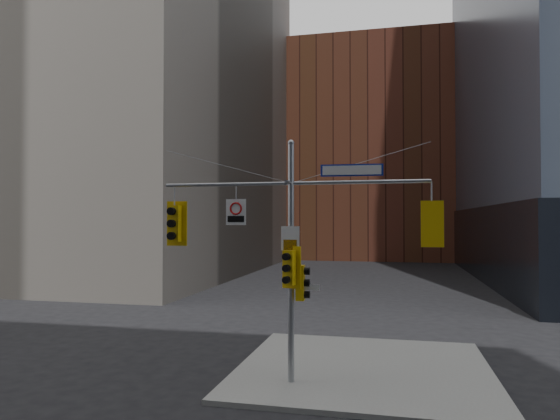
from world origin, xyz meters
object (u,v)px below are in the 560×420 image
at_px(traffic_light_west_arm, 174,224).
at_px(street_sign_blade, 352,170).
at_px(signal_assembly, 291,237).
at_px(traffic_light_pole_front, 289,268).
at_px(regulatory_sign_arm, 236,211).
at_px(traffic_light_pole_side, 302,283).
at_px(traffic_light_east_arm, 432,224).

relative_size(traffic_light_west_arm, street_sign_blade, 0.79).
bearing_deg(signal_assembly, traffic_light_pole_front, -89.70).
bearing_deg(regulatory_sign_arm, street_sign_blade, 2.33).
xyz_separation_m(traffic_light_pole_front, regulatory_sign_arm, (-1.70, 0.25, 1.66)).
bearing_deg(traffic_light_pole_side, traffic_light_east_arm, -91.96).
bearing_deg(traffic_light_pole_side, signal_assembly, 89.65).
bearing_deg(traffic_light_east_arm, traffic_light_pole_side, -0.68).
distance_m(signal_assembly, traffic_light_pole_side, 1.39).
bearing_deg(regulatory_sign_arm, traffic_light_pole_side, 2.75).
height_order(traffic_light_east_arm, street_sign_blade, street_sign_blade).
bearing_deg(traffic_light_pole_side, traffic_light_west_arm, 88.08).
relative_size(signal_assembly, traffic_light_west_arm, 5.67).
bearing_deg(traffic_light_west_arm, street_sign_blade, -0.02).
height_order(traffic_light_east_arm, traffic_light_pole_side, traffic_light_east_arm).
bearing_deg(traffic_light_west_arm, signal_assembly, -0.12).
bearing_deg(regulatory_sign_arm, traffic_light_east_arm, 2.15).
bearing_deg(street_sign_blade, traffic_light_west_arm, 177.10).
relative_size(signal_assembly, traffic_light_pole_front, 6.46).
xyz_separation_m(traffic_light_west_arm, traffic_light_east_arm, (7.74, -0.01, -0.00)).
relative_size(traffic_light_pole_front, street_sign_blade, 0.69).
distance_m(traffic_light_east_arm, traffic_light_pole_front, 4.21).
height_order(traffic_light_pole_side, regulatory_sign_arm, regulatory_sign_arm).
xyz_separation_m(traffic_light_pole_front, street_sign_blade, (1.79, 0.27, 2.83)).
distance_m(traffic_light_east_arm, street_sign_blade, 2.70).
height_order(traffic_light_pole_front, street_sign_blade, street_sign_blade).
xyz_separation_m(traffic_light_west_arm, traffic_light_pole_front, (3.73, -0.28, -1.28)).
distance_m(signal_assembly, traffic_light_east_arm, 4.02).
relative_size(traffic_light_east_arm, regulatory_sign_arm, 1.62).
xyz_separation_m(traffic_light_pole_side, street_sign_blade, (1.47, -0.01, 3.29)).
bearing_deg(traffic_light_pole_side, traffic_light_pole_front, 128.72).
height_order(traffic_light_east_arm, traffic_light_pole_front, traffic_light_east_arm).
height_order(signal_assembly, traffic_light_pole_front, signal_assembly).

